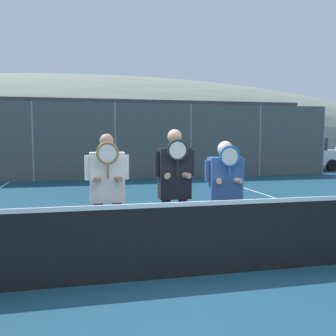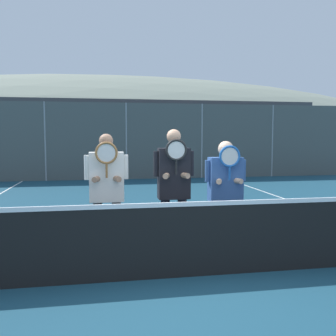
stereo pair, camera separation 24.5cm
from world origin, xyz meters
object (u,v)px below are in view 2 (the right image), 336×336
(player_center_left, at_px, (174,185))
(player_center_right, at_px, (225,186))
(car_far_left, at_px, (17,156))
(player_leftmost, at_px, (107,187))
(car_right_of_center, at_px, (312,154))
(car_center, at_px, (224,154))
(car_left_of_center, at_px, (126,155))

(player_center_left, relative_size, player_center_right, 1.10)
(player_center_left, relative_size, car_far_left, 0.45)
(player_leftmost, relative_size, car_far_left, 0.43)
(player_center_left, distance_m, car_right_of_center, 15.76)
(player_leftmost, xyz_separation_m, player_center_right, (1.74, 0.04, -0.03))
(car_center, bearing_deg, player_center_right, -108.40)
(car_left_of_center, xyz_separation_m, car_right_of_center, (9.52, 0.02, -0.02))
(player_center_left, xyz_separation_m, car_center, (4.87, 12.34, -0.21))
(player_center_left, bearing_deg, car_far_left, 110.74)
(car_left_of_center, height_order, car_center, car_center)
(car_far_left, distance_m, car_right_of_center, 14.38)
(player_center_left, relative_size, car_right_of_center, 0.44)
(player_center_right, height_order, car_right_of_center, player_center_right)
(player_leftmost, distance_m, player_center_left, 0.94)
(player_center_right, distance_m, car_left_of_center, 12.35)
(player_center_left, height_order, car_center, player_center_left)
(player_center_left, bearing_deg, car_center, 68.48)
(car_far_left, relative_size, car_left_of_center, 0.98)
(player_center_right, distance_m, car_right_of_center, 15.17)
(player_center_right, height_order, car_center, car_center)
(player_center_left, distance_m, car_far_left, 13.46)
(player_leftmost, xyz_separation_m, player_center_left, (0.93, -0.11, 0.03))
(car_left_of_center, bearing_deg, car_far_left, 178.62)
(player_leftmost, bearing_deg, car_left_of_center, 85.25)
(car_left_of_center, relative_size, car_right_of_center, 1.01)
(player_center_left, distance_m, car_left_of_center, 12.47)
(player_center_right, xyz_separation_m, car_left_of_center, (-0.72, 12.33, -0.16))
(car_left_of_center, distance_m, car_center, 4.77)
(player_leftmost, height_order, car_far_left, player_leftmost)
(player_center_left, height_order, car_far_left, player_center_left)
(player_center_left, bearing_deg, player_center_right, 9.98)
(car_far_left, bearing_deg, player_center_left, -69.26)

